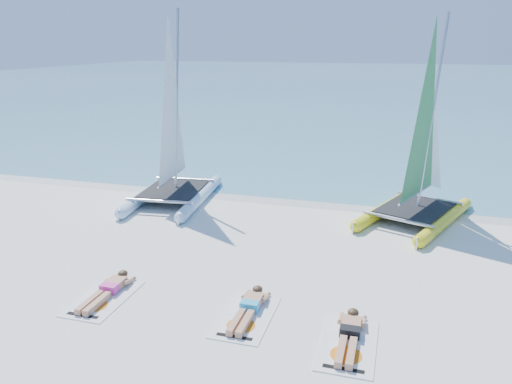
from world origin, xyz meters
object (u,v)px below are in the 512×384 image
towel_b (246,317)px  sunbather_b (249,307)px  catamaran_blue (172,144)px  sunbather_c (350,333)px  sunbather_a (108,289)px  towel_a (104,298)px  towel_c (348,344)px  catamaran_yellow (425,154)px

towel_b → sunbather_b: 0.22m
catamaran_blue → sunbather_c: catamaran_blue is taller
sunbather_a → sunbather_b: 3.16m
towel_a → sunbather_c: sunbather_c is taller
towel_c → sunbather_a: bearing=175.1°
catamaran_yellow → sunbather_c: catamaran_yellow is taller
catamaran_yellow → sunbather_c: 7.83m
towel_a → sunbather_a: 0.22m
catamaran_blue → towel_b: size_ratio=3.54×
sunbather_b → towel_c: size_ratio=0.93×
sunbather_c → catamaran_blue: bearing=134.4°
catamaran_yellow → towel_a: 10.12m
towel_b → sunbather_b: sunbather_b is taller
towel_b → sunbather_b: (0.00, 0.19, 0.11)m
sunbather_a → sunbather_c: (5.21, -0.26, 0.00)m
sunbather_a → towel_c: (5.21, -0.45, -0.11)m
sunbather_a → sunbather_c: same height
towel_b → catamaran_blue: bearing=125.0°
catamaran_blue → towel_c: size_ratio=3.54×
catamaran_yellow → sunbather_a: bearing=-110.8°
catamaran_blue → towel_b: bearing=-60.8°
catamaran_yellow → sunbather_c: bearing=-78.9°
sunbather_b → sunbather_c: 2.09m
catamaran_yellow → sunbather_b: 8.10m
sunbather_a → catamaran_blue: bearing=102.9°
towel_a → catamaran_blue: bearing=102.6°
towel_c → towel_b: bearing=169.3°
sunbather_b → sunbather_a: bearing=-177.6°
catamaran_blue → sunbather_c: (6.73, -6.87, -1.84)m
sunbather_c → towel_a: bearing=179.3°
catamaran_blue → catamaran_yellow: 8.15m
towel_a → sunbather_b: 3.17m
sunbather_a → towel_b: bearing=-1.1°
towel_c → sunbather_c: bearing=90.0°
catamaran_yellow → towel_c: catamaran_yellow is taller
towel_a → towel_c: bearing=-2.8°
catamaran_blue → towel_a: (1.52, -6.80, -1.95)m
sunbather_b → towel_c: 2.14m
catamaran_blue → towel_c: catamaran_blue is taller
sunbather_c → catamaran_yellow: bearing=79.4°
towel_c → sunbather_c: size_ratio=1.07×
towel_b → sunbather_c: (2.06, -0.20, 0.11)m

